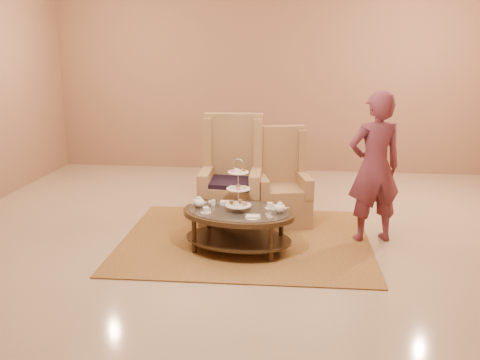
# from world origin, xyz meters

# --- Properties ---
(ground) EXTENTS (8.00, 8.00, 0.00)m
(ground) POSITION_xyz_m (0.00, 0.00, 0.00)
(ground) COLOR tan
(ground) RESTS_ON ground
(ceiling) EXTENTS (8.00, 8.00, 0.02)m
(ceiling) POSITION_xyz_m (0.00, 0.00, 0.00)
(ceiling) COLOR white
(ceiling) RESTS_ON ground
(wall_back) EXTENTS (8.00, 0.04, 3.50)m
(wall_back) POSITION_xyz_m (0.00, 4.00, 1.75)
(wall_back) COLOR #9B6F54
(wall_back) RESTS_ON ground
(rug) EXTENTS (3.00, 2.52, 0.02)m
(rug) POSITION_xyz_m (-0.08, 0.21, 0.01)
(rug) COLOR olive
(rug) RESTS_ON ground
(tea_table) EXTENTS (1.43, 1.11, 1.08)m
(tea_table) POSITION_xyz_m (-0.13, -0.13, 0.39)
(tea_table) COLOR black
(tea_table) RESTS_ON ground
(armchair_left) EXTENTS (0.79, 0.81, 1.42)m
(armchair_left) POSITION_xyz_m (-0.33, 0.85, 0.48)
(armchair_left) COLOR #9E764A
(armchair_left) RESTS_ON ground
(armchair_right) EXTENTS (0.81, 0.83, 1.25)m
(armchair_right) POSITION_xyz_m (0.30, 0.99, 0.42)
(armchair_right) COLOR #9E764A
(armchair_right) RESTS_ON ground
(person) EXTENTS (0.75, 0.61, 1.79)m
(person) POSITION_xyz_m (1.41, 0.40, 0.89)
(person) COLOR brown
(person) RESTS_ON ground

